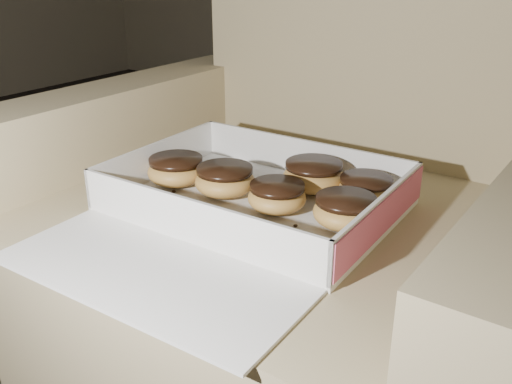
{
  "coord_description": "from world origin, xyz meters",
  "views": [
    {
      "loc": [
        1.27,
        -0.69,
        0.84
      ],
      "look_at": [
        0.76,
        0.02,
        0.47
      ],
      "focal_mm": 40.0,
      "sensor_mm": 36.0,
      "label": 1
    }
  ],
  "objects": [
    {
      "name": "crumb_b",
      "position": [
        0.86,
        -0.02,
        0.45
      ],
      "size": [
        0.01,
        0.01,
        0.0
      ],
      "primitive_type": "ellipsoid",
      "color": "black",
      "rests_on": "bakery_box"
    },
    {
      "name": "floor",
      "position": [
        0.0,
        0.0,
        0.0
      ],
      "size": [
        4.5,
        4.5,
        0.0
      ],
      "primitive_type": "plane",
      "color": "black",
      "rests_on": "ground"
    },
    {
      "name": "donut_f",
      "position": [
        0.6,
        0.0,
        0.48
      ],
      "size": [
        0.1,
        0.1,
        0.05
      ],
      "color": "gold",
      "rests_on": "bakery_box"
    },
    {
      "name": "donut_b",
      "position": [
        0.91,
        0.12,
        0.47
      ],
      "size": [
        0.09,
        0.09,
        0.05
      ],
      "color": "gold",
      "rests_on": "bakery_box"
    },
    {
      "name": "donut_c",
      "position": [
        0.81,
        0.01,
        0.47
      ],
      "size": [
        0.09,
        0.09,
        0.05
      ],
      "color": "gold",
      "rests_on": "bakery_box"
    },
    {
      "name": "bakery_box",
      "position": [
        0.77,
        -0.03,
        0.46
      ],
      "size": [
        0.46,
        0.53,
        0.07
      ],
      "rotation": [
        0.0,
        0.0,
        0.04
      ],
      "color": "white",
      "rests_on": "armchair"
    },
    {
      "name": "donut_e",
      "position": [
        0.7,
        0.01,
        0.48
      ],
      "size": [
        0.1,
        0.1,
        0.05
      ],
      "color": "gold",
      "rests_on": "bakery_box"
    },
    {
      "name": "donut_a",
      "position": [
        0.81,
        0.12,
        0.48
      ],
      "size": [
        0.11,
        0.11,
        0.05
      ],
      "color": "gold",
      "rests_on": "bakery_box"
    },
    {
      "name": "armchair",
      "position": [
        0.79,
        0.12,
        0.31
      ],
      "size": [
        0.95,
        0.8,
        0.99
      ],
      "color": "tan",
      "rests_on": "floor"
    },
    {
      "name": "donut_d",
      "position": [
        0.92,
        0.02,
        0.48
      ],
      "size": [
        0.1,
        0.1,
        0.05
      ],
      "color": "gold",
      "rests_on": "bakery_box"
    },
    {
      "name": "crumb_c",
      "position": [
        0.56,
        -0.01,
        0.45
      ],
      "size": [
        0.01,
        0.01,
        0.0
      ],
      "primitive_type": "ellipsoid",
      "color": "black",
      "rests_on": "bakery_box"
    },
    {
      "name": "crumb_a",
      "position": [
        0.62,
        -0.03,
        0.45
      ],
      "size": [
        0.01,
        0.01,
        0.0
      ],
      "primitive_type": "ellipsoid",
      "color": "black",
      "rests_on": "bakery_box"
    },
    {
      "name": "crumb_d",
      "position": [
        0.64,
        -0.1,
        0.45
      ],
      "size": [
        0.01,
        0.01,
        0.0
      ],
      "primitive_type": "ellipsoid",
      "color": "black",
      "rests_on": "bakery_box"
    }
  ]
}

